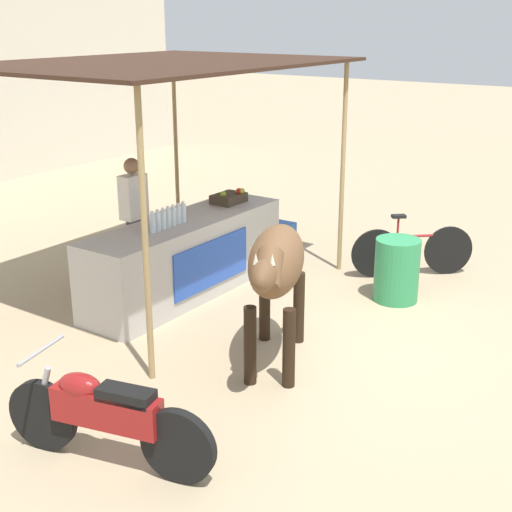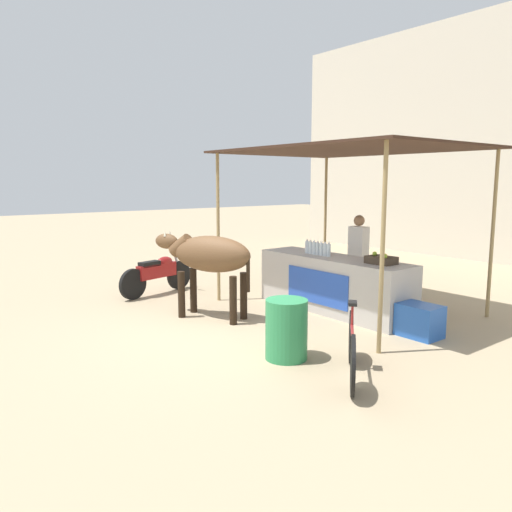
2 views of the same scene
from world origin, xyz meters
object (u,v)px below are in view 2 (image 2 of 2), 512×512
Objects in this scene: water_barrel at (286,329)px; cow at (208,257)px; cooler_box at (420,321)px; stall_counter at (333,284)px; vendor_behind_counter at (358,258)px; motorcycle_parked at (158,273)px; bicycle_leaning at (352,348)px; fruit_crate at (381,259)px.

cow reaches higher than water_barrel.
water_barrel is at bearing -103.83° from cooler_box.
stall_counter is 0.84m from vendor_behind_counter.
stall_counter reaches higher than motorcycle_parked.
water_barrel is (-0.53, -2.14, 0.15)m from cooler_box.
cow is (-0.98, -1.95, 0.55)m from stall_counter.
vendor_behind_counter is at bearing 155.90° from cooler_box.
bicycle_leaning is at bearing 11.60° from water_barrel.
vendor_behind_counter is 3.33m from water_barrel.
fruit_crate is 1.16m from cooler_box.
cow is (-2.26, 0.29, 0.64)m from water_barrel.
vendor_behind_counter is 2.85m from cow.
cooler_box is 5.21m from motorcycle_parked.
cow is at bearing -146.32° from cooler_box.
bicycle_leaning reaches higher than water_barrel.
motorcycle_parked is (-2.14, 0.16, -0.60)m from cow.
vendor_behind_counter reaches higher than fruit_crate.
water_barrel is 0.43× the size of cow.
bicycle_leaning is at bearing -1.78° from cow.
fruit_crate is at bearing -33.61° from vendor_behind_counter.
cow reaches higher than bicycle_leaning.
cow is 1.43× the size of bicycle_leaning.
bicycle_leaning is at bearing -2.76° from motorcycle_parked.
stall_counter is at bearing 176.92° from cooler_box.
vendor_behind_counter is at bearing 146.39° from fruit_crate.
water_barrel is at bearing -168.40° from bicycle_leaning.
vendor_behind_counter is 2.17m from cooler_box.
cooler_box is at bearing 19.02° from motorcycle_parked.
fruit_crate is 0.73× the size of cooler_box.
fruit_crate is at bearing 120.41° from bicycle_leaning.
vendor_behind_counter is 3.98m from motorcycle_parked.
water_barrel is 0.44× the size of motorcycle_parked.
stall_counter is 2.25m from cow.
water_barrel is 0.62× the size of bicycle_leaning.
cow is 2.23m from motorcycle_parked.
water_barrel is at bearing -5.80° from motorcycle_parked.
cow is at bearing -108.08° from vendor_behind_counter.
fruit_crate reaches higher than motorcycle_parked.
cooler_box is (1.90, -0.85, -0.61)m from vendor_behind_counter.
cooler_box is at bearing -9.50° from fruit_crate.
bicycle_leaning reaches higher than cooler_box.
bicycle_leaning is (2.21, -2.05, -0.13)m from stall_counter.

